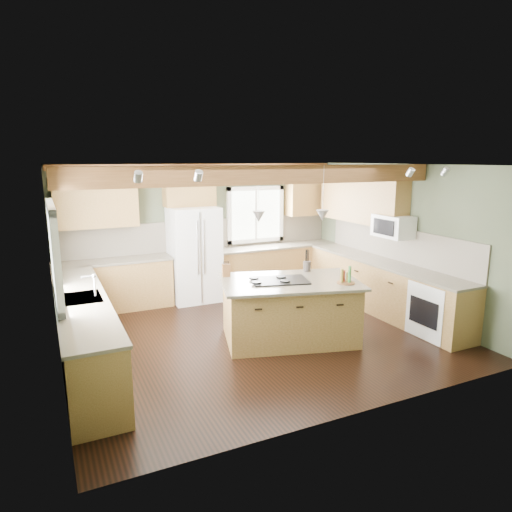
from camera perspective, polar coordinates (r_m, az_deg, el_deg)
name	(u,v)px	position (r m, az deg, el deg)	size (l,w,h in m)	color
floor	(256,334)	(7.22, 0.02, -9.78)	(5.60, 5.60, 0.00)	black
ceiling	(256,165)	(6.70, 0.02, 11.33)	(5.60, 5.60, 0.00)	silver
wall_back	(202,230)	(9.13, -6.71, 3.26)	(5.60, 5.60, 0.00)	#444D37
wall_left	(53,272)	(6.22, -24.02, -1.90)	(5.00, 5.00, 0.00)	#444D37
wall_right	(400,239)	(8.41, 17.55, 2.01)	(5.00, 5.00, 0.00)	#444D37
ceiling_beam	(268,175)	(6.37, 1.48, 10.11)	(5.55, 0.26, 0.26)	#583319
soffit_trim	(203,166)	(8.93, -6.70, 11.05)	(5.55, 0.20, 0.10)	#583319
backsplash_back	(203,235)	(9.13, -6.67, 2.69)	(5.58, 0.03, 0.58)	brown
backsplash_right	(397,244)	(8.45, 17.21, 1.46)	(0.03, 3.70, 0.58)	brown
base_cab_back_left	(115,286)	(8.63, -17.27, -3.58)	(2.02, 0.60, 0.88)	brown
counter_back_left	(113,261)	(8.52, -17.46, -0.60)	(2.06, 0.64, 0.04)	#4B4437
base_cab_back_right	(275,268)	(9.60, 2.45, -1.47)	(2.62, 0.60, 0.88)	brown
counter_back_right	(276,246)	(9.51, 2.47, 1.23)	(2.66, 0.64, 0.04)	#4B4437
base_cab_left	(84,332)	(6.52, -20.73, -8.91)	(0.60, 3.70, 0.88)	brown
counter_left	(81,299)	(6.38, -21.03, -5.04)	(0.64, 3.74, 0.04)	#4B4437
base_cab_right	(382,288)	(8.43, 15.45, -3.83)	(0.60, 3.70, 0.88)	brown
counter_right	(383,262)	(8.32, 15.63, -0.78)	(0.64, 3.74, 0.04)	#4B4437
upper_cab_back_left	(96,202)	(8.46, -19.38, 6.40)	(1.40, 0.35, 0.90)	brown
upper_cab_over_fridge	(189,188)	(8.78, -8.35, 8.44)	(0.96, 0.35, 0.70)	brown
upper_cab_right	(361,199)	(8.89, 13.04, 7.01)	(0.35, 2.20, 0.90)	brown
upper_cab_back_corner	(307,194)	(9.87, 6.39, 7.72)	(0.90, 0.35, 0.90)	brown
window_left	(53,252)	(6.21, -24.05, 0.46)	(0.04, 1.60, 1.05)	white
window_back	(255,215)	(9.50, -0.10, 5.21)	(1.10, 0.04, 1.00)	white
sink	(81,299)	(6.37, -21.04, -5.00)	(0.50, 0.65, 0.03)	#262628
faucet	(95,286)	(6.35, -19.52, -3.59)	(0.02, 0.02, 0.28)	#B2B2B7
dishwasher	(96,374)	(5.33, -19.36, -13.75)	(0.60, 0.60, 0.84)	white
oven	(438,310)	(7.54, 21.83, -6.24)	(0.60, 0.72, 0.84)	white
microwave	(393,226)	(8.19, 16.76, 3.58)	(0.40, 0.70, 0.38)	white
pendant_left	(259,217)	(6.50, 0.33, 4.93)	(0.18, 0.18, 0.16)	#B2B2B7
pendant_right	(322,215)	(6.72, 8.31, 5.05)	(0.18, 0.18, 0.16)	#B2B2B7
refrigerator	(194,254)	(8.76, -7.71, 0.19)	(0.90, 0.74, 1.80)	white
island	(289,311)	(6.92, 4.20, -6.91)	(1.89, 1.15, 0.88)	brown
island_top	(290,282)	(6.78, 4.26, -3.24)	(2.01, 1.28, 0.04)	#4B4437
cooktop	(280,280)	(6.74, 2.96, -3.05)	(0.82, 0.54, 0.02)	black
knife_block	(226,270)	(6.99, -3.76, -1.79)	(0.12, 0.09, 0.19)	brown
utensil_crock	(307,266)	(7.35, 6.39, -1.27)	(0.12, 0.12, 0.16)	#38322C
bottle_tray	(346,275)	(6.71, 11.21, -2.37)	(0.26, 0.26, 0.24)	brown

